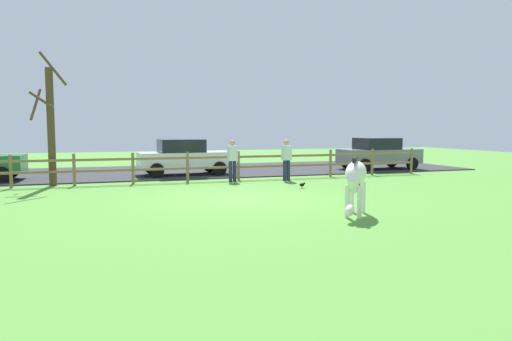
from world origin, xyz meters
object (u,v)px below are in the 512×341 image
Objects in this scene: bare_tree at (50,124)px; zebra at (355,178)px; crow_on_grass at (302,185)px; visitor_right_of_tree at (232,159)px; parked_car_white at (184,157)px; parked_car_grey at (379,153)px; visitor_left_of_tree at (287,158)px.

bare_tree is 2.92× the size of zebra.
crow_on_grass is at bearing -22.45° from bare_tree.
visitor_right_of_tree is at bearing 122.73° from crow_on_grass.
parked_car_white is 9.73m from parked_car_grey.
bare_tree reaches higher than crow_on_grass.
visitor_right_of_tree is at bearing 96.16° from zebra.
visitor_left_of_tree is at bearing 81.18° from crow_on_grass.
zebra is 7.96m from visitor_right_of_tree.
parked_car_white is 2.47× the size of visitor_right_of_tree.
zebra is 12.88m from parked_car_grey.
visitor_right_of_tree is (-2.14, 0.36, 0.00)m from visitor_left_of_tree.
visitor_left_of_tree reaches higher than zebra.
bare_tree is at bearing -172.74° from parked_car_grey.
visitor_left_of_tree is (0.37, 2.39, 0.78)m from crow_on_grass.
parked_car_grey is at bearing 17.42° from visitor_right_of_tree.
bare_tree is at bearing 173.90° from visitor_right_of_tree.
parked_car_grey is (9.73, -0.24, 0.00)m from parked_car_white.
parked_car_grey is at bearing 25.70° from visitor_left_of_tree.
visitor_left_of_tree is at bearing -9.52° from visitor_right_of_tree.
parked_car_white is at bearing 22.48° from bare_tree.
parked_car_white is 3.19m from visitor_right_of_tree.
crow_on_grass is (0.91, 5.16, -0.80)m from zebra.
visitor_left_of_tree and visitor_right_of_tree have the same top height.
bare_tree is 1.18× the size of parked_car_grey.
bare_tree is 1.17× the size of parked_car_white.
visitor_right_of_tree is at bearing -162.58° from parked_car_grey.
bare_tree is 22.02× the size of crow_on_grass.
parked_car_grey is (6.53, 5.36, 0.72)m from crow_on_grass.
parked_car_white is at bearing 138.14° from visitor_left_of_tree.
crow_on_grass is 0.05× the size of parked_car_white.
zebra is at bearing -49.13° from bare_tree.
bare_tree is 9.30m from crow_on_grass.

